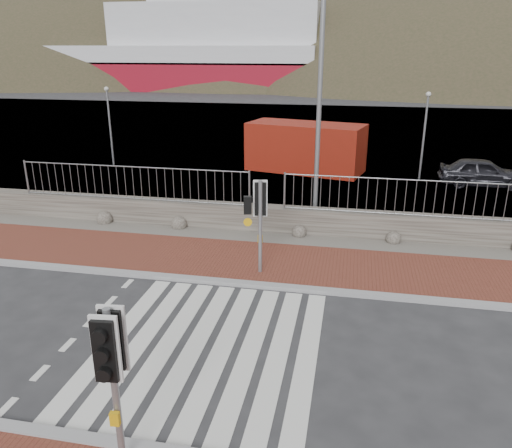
% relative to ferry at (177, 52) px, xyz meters
% --- Properties ---
extents(ground, '(220.00, 220.00, 0.00)m').
position_rel_ferry_xyz_m(ground, '(24.65, -67.90, -5.36)').
color(ground, '#28282B').
rests_on(ground, ground).
extents(sidewalk_far, '(40.00, 3.00, 0.08)m').
position_rel_ferry_xyz_m(sidewalk_far, '(24.65, -63.40, -5.32)').
color(sidewalk_far, brown).
rests_on(sidewalk_far, ground).
extents(kerb_far, '(40.00, 0.25, 0.12)m').
position_rel_ferry_xyz_m(kerb_far, '(24.65, -64.90, -5.31)').
color(kerb_far, gray).
rests_on(kerb_far, ground).
extents(zebra_crossing, '(4.62, 5.60, 0.01)m').
position_rel_ferry_xyz_m(zebra_crossing, '(24.65, -67.90, -5.36)').
color(zebra_crossing, silver).
rests_on(zebra_crossing, ground).
extents(gravel_strip, '(40.00, 1.50, 0.06)m').
position_rel_ferry_xyz_m(gravel_strip, '(24.65, -61.40, -5.33)').
color(gravel_strip, '#59544C').
rests_on(gravel_strip, ground).
extents(stone_wall, '(40.00, 0.60, 0.90)m').
position_rel_ferry_xyz_m(stone_wall, '(24.65, -60.60, -4.91)').
color(stone_wall, '#443F38').
rests_on(stone_wall, ground).
extents(railing, '(18.07, 0.07, 1.22)m').
position_rel_ferry_xyz_m(railing, '(24.65, -60.75, -3.54)').
color(railing, gray).
rests_on(railing, stone_wall).
extents(quay, '(120.00, 40.00, 0.50)m').
position_rel_ferry_xyz_m(quay, '(24.65, -40.00, -5.36)').
color(quay, '#4C4C4F').
rests_on(quay, ground).
extents(water, '(220.00, 50.00, 0.05)m').
position_rel_ferry_xyz_m(water, '(24.65, -5.00, -5.36)').
color(water, '#3F4C54').
rests_on(water, ground).
extents(ferry, '(50.00, 16.00, 20.00)m').
position_rel_ferry_xyz_m(ferry, '(0.00, 0.00, 0.00)').
color(ferry, maroon).
rests_on(ferry, ground).
extents(hills_backdrop, '(254.00, 90.00, 100.00)m').
position_rel_ferry_xyz_m(hills_backdrop, '(31.40, 20.00, -28.42)').
color(hills_backdrop, '#2F311D').
rests_on(hills_backdrop, ground).
extents(traffic_signal_near, '(0.41, 0.27, 2.75)m').
position_rel_ferry_xyz_m(traffic_signal_near, '(24.30, -71.27, -3.38)').
color(traffic_signal_near, gray).
rests_on(traffic_signal_near, ground).
extents(traffic_signal_far, '(0.67, 0.32, 2.72)m').
position_rel_ferry_xyz_m(traffic_signal_far, '(25.02, -64.11, -3.39)').
color(traffic_signal_far, gray).
rests_on(traffic_signal_far, ground).
extents(streetlight, '(1.92, 0.68, 9.20)m').
position_rel_ferry_xyz_m(streetlight, '(26.37, -59.76, -0.19)').
color(streetlight, gray).
rests_on(streetlight, ground).
extents(shipping_container, '(6.21, 3.72, 2.42)m').
position_rel_ferry_xyz_m(shipping_container, '(25.01, -51.33, -4.15)').
color(shipping_container, maroon).
rests_on(shipping_container, ground).
extents(car_a, '(3.85, 1.67, 1.29)m').
position_rel_ferry_xyz_m(car_a, '(33.29, -52.82, -4.71)').
color(car_a, black).
rests_on(car_a, ground).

